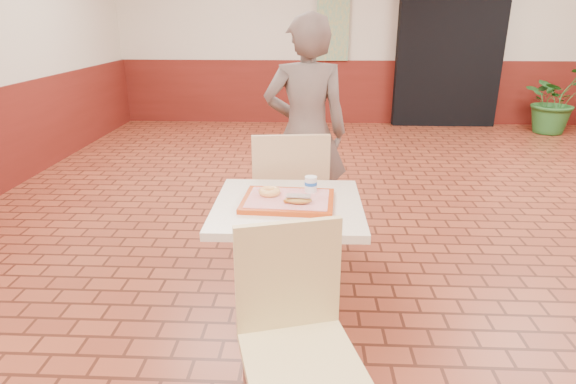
{
  "coord_description": "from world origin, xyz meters",
  "views": [
    {
      "loc": [
        -0.93,
        -2.94,
        1.65
      ],
      "look_at": [
        -1.03,
        -0.7,
        0.84
      ],
      "focal_mm": 30.0,
      "sensor_mm": 36.0,
      "label": 1
    }
  ],
  "objects_px": {
    "main_table": "(288,249)",
    "chair_main_front": "(295,330)",
    "potted_plant": "(554,100)",
    "chair_main_back": "(289,198)",
    "long_john_donut": "(298,199)",
    "ring_donut": "(269,192)",
    "serving_tray": "(288,201)",
    "paper_cup": "(311,184)",
    "customer": "(306,133)"
  },
  "relations": [
    {
      "from": "ring_donut",
      "to": "potted_plant",
      "type": "height_order",
      "value": "potted_plant"
    },
    {
      "from": "main_table",
      "to": "chair_main_back",
      "type": "bearing_deg",
      "value": 91.84
    },
    {
      "from": "main_table",
      "to": "paper_cup",
      "type": "bearing_deg",
      "value": 42.48
    },
    {
      "from": "long_john_donut",
      "to": "customer",
      "type": "bearing_deg",
      "value": 88.94
    },
    {
      "from": "chair_main_front",
      "to": "chair_main_back",
      "type": "bearing_deg",
      "value": 77.59
    },
    {
      "from": "long_john_donut",
      "to": "paper_cup",
      "type": "height_order",
      "value": "paper_cup"
    },
    {
      "from": "chair_main_front",
      "to": "serving_tray",
      "type": "xyz_separation_m",
      "value": [
        -0.06,
        0.67,
        0.28
      ]
    },
    {
      "from": "serving_tray",
      "to": "long_john_donut",
      "type": "height_order",
      "value": "long_john_donut"
    },
    {
      "from": "customer",
      "to": "paper_cup",
      "type": "xyz_separation_m",
      "value": [
        0.04,
        -1.14,
        0.0
      ]
    },
    {
      "from": "main_table",
      "to": "chair_main_front",
      "type": "distance_m",
      "value": 0.67
    },
    {
      "from": "main_table",
      "to": "potted_plant",
      "type": "xyz_separation_m",
      "value": [
        3.72,
        5.1,
        -0.03
      ]
    },
    {
      "from": "customer",
      "to": "potted_plant",
      "type": "height_order",
      "value": "customer"
    },
    {
      "from": "chair_main_back",
      "to": "serving_tray",
      "type": "bearing_deg",
      "value": 85.28
    },
    {
      "from": "paper_cup",
      "to": "potted_plant",
      "type": "xyz_separation_m",
      "value": [
        3.6,
        5.0,
        -0.35
      ]
    },
    {
      "from": "serving_tray",
      "to": "long_john_donut",
      "type": "relative_size",
      "value": 3.17
    },
    {
      "from": "main_table",
      "to": "customer",
      "type": "xyz_separation_m",
      "value": [
        0.07,
        1.24,
        0.32
      ]
    },
    {
      "from": "ring_donut",
      "to": "serving_tray",
      "type": "bearing_deg",
      "value": -23.82
    },
    {
      "from": "chair_main_front",
      "to": "customer",
      "type": "height_order",
      "value": "customer"
    },
    {
      "from": "chair_main_front",
      "to": "chair_main_back",
      "type": "xyz_separation_m",
      "value": [
        -0.08,
        1.3,
        0.05
      ]
    },
    {
      "from": "chair_main_back",
      "to": "long_john_donut",
      "type": "xyz_separation_m",
      "value": [
        0.07,
        -0.7,
        0.26
      ]
    },
    {
      "from": "long_john_donut",
      "to": "main_table",
      "type": "bearing_deg",
      "value": 126.31
    },
    {
      "from": "chair_main_back",
      "to": "ring_donut",
      "type": "distance_m",
      "value": 0.65
    },
    {
      "from": "chair_main_front",
      "to": "potted_plant",
      "type": "relative_size",
      "value": 0.93
    },
    {
      "from": "customer",
      "to": "long_john_donut",
      "type": "xyz_separation_m",
      "value": [
        -0.02,
        -1.31,
        -0.02
      ]
    },
    {
      "from": "chair_main_back",
      "to": "paper_cup",
      "type": "relative_size",
      "value": 12.57
    },
    {
      "from": "chair_main_front",
      "to": "ring_donut",
      "type": "distance_m",
      "value": 0.79
    },
    {
      "from": "ring_donut",
      "to": "potted_plant",
      "type": "xyz_separation_m",
      "value": [
        3.81,
        5.06,
        -0.33
      ]
    },
    {
      "from": "main_table",
      "to": "customer",
      "type": "bearing_deg",
      "value": 86.56
    },
    {
      "from": "chair_main_front",
      "to": "paper_cup",
      "type": "xyz_separation_m",
      "value": [
        0.05,
        0.77,
        0.33
      ]
    },
    {
      "from": "chair_main_back",
      "to": "serving_tray",
      "type": "relative_size",
      "value": 2.23
    },
    {
      "from": "paper_cup",
      "to": "potted_plant",
      "type": "distance_m",
      "value": 6.17
    },
    {
      "from": "customer",
      "to": "ring_donut",
      "type": "bearing_deg",
      "value": 77.04
    },
    {
      "from": "chair_main_back",
      "to": "long_john_donut",
      "type": "bearing_deg",
      "value": 89.18
    },
    {
      "from": "chair_main_front",
      "to": "potted_plant",
      "type": "bearing_deg",
      "value": 41.74
    },
    {
      "from": "main_table",
      "to": "ring_donut",
      "type": "xyz_separation_m",
      "value": [
        -0.1,
        0.04,
        0.3
      ]
    },
    {
      "from": "serving_tray",
      "to": "paper_cup",
      "type": "xyz_separation_m",
      "value": [
        0.11,
        0.1,
        0.06
      ]
    },
    {
      "from": "main_table",
      "to": "customer",
      "type": "distance_m",
      "value": 1.28
    },
    {
      "from": "long_john_donut",
      "to": "potted_plant",
      "type": "height_order",
      "value": "potted_plant"
    },
    {
      "from": "serving_tray",
      "to": "ring_donut",
      "type": "distance_m",
      "value": 0.11
    },
    {
      "from": "ring_donut",
      "to": "long_john_donut",
      "type": "relative_size",
      "value": 0.79
    },
    {
      "from": "ring_donut",
      "to": "potted_plant",
      "type": "relative_size",
      "value": 0.11
    },
    {
      "from": "chair_main_back",
      "to": "potted_plant",
      "type": "bearing_deg",
      "value": -136.47
    },
    {
      "from": "chair_main_back",
      "to": "chair_main_front",
      "type": "bearing_deg",
      "value": 86.93
    },
    {
      "from": "paper_cup",
      "to": "main_table",
      "type": "bearing_deg",
      "value": -137.52
    },
    {
      "from": "main_table",
      "to": "ring_donut",
      "type": "bearing_deg",
      "value": 156.18
    },
    {
      "from": "potted_plant",
      "to": "serving_tray",
      "type": "bearing_deg",
      "value": -126.07
    },
    {
      "from": "serving_tray",
      "to": "chair_main_front",
      "type": "bearing_deg",
      "value": -84.94
    },
    {
      "from": "paper_cup",
      "to": "customer",
      "type": "bearing_deg",
      "value": 91.9
    },
    {
      "from": "customer",
      "to": "paper_cup",
      "type": "relative_size",
      "value": 21.15
    },
    {
      "from": "chair_main_back",
      "to": "serving_tray",
      "type": "height_order",
      "value": "chair_main_back"
    }
  ]
}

